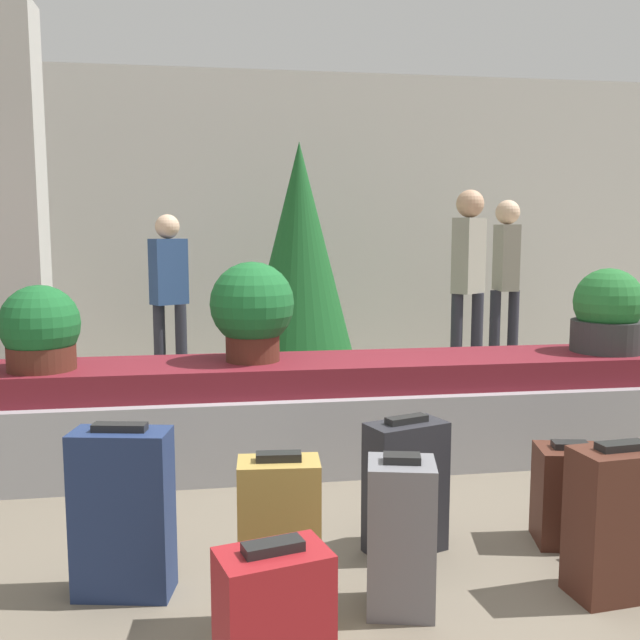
% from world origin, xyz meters
% --- Properties ---
extents(ground_plane, '(18.00, 18.00, 0.00)m').
position_xyz_m(ground_plane, '(0.00, 0.00, 0.00)').
color(ground_plane, '#6B6051').
extents(back_wall, '(18.00, 0.06, 3.20)m').
position_xyz_m(back_wall, '(0.00, 5.12, 1.60)').
color(back_wall, silver).
rests_on(back_wall, ground_plane).
extents(carousel, '(6.17, 0.80, 0.65)m').
position_xyz_m(carousel, '(0.00, 1.38, 0.31)').
color(carousel, '#9E9EA3').
rests_on(carousel, ground_plane).
extents(pillar, '(0.41, 0.41, 3.20)m').
position_xyz_m(pillar, '(-2.17, 3.02, 1.60)').
color(pillar, beige).
rests_on(pillar, ground_plane).
extents(suitcase_0, '(0.30, 0.29, 0.62)m').
position_xyz_m(suitcase_0, '(0.03, -0.44, 0.30)').
color(suitcase_0, slate).
rests_on(suitcase_0, ground_plane).
extents(suitcase_1, '(0.41, 0.26, 0.71)m').
position_xyz_m(suitcase_1, '(-1.04, -0.15, 0.34)').
color(suitcase_1, navy).
rests_on(suitcase_1, ground_plane).
extents(suitcase_3, '(0.31, 0.20, 0.67)m').
position_xyz_m(suitcase_3, '(-0.45, -0.49, 0.32)').
color(suitcase_3, '#A3843D').
rests_on(suitcase_3, ground_plane).
extents(suitcase_4, '(0.39, 0.26, 0.63)m').
position_xyz_m(suitcase_4, '(0.91, -0.47, 0.31)').
color(suitcase_4, '#472319').
rests_on(suitcase_4, ground_plane).
extents(suitcase_6, '(0.40, 0.29, 0.63)m').
position_xyz_m(suitcase_6, '(0.19, 0.05, 0.30)').
color(suitcase_6, '#232328').
rests_on(suitcase_6, ground_plane).
extents(suitcase_7, '(0.34, 0.30, 0.49)m').
position_xyz_m(suitcase_7, '(0.96, 0.01, 0.23)').
color(suitcase_7, '#472319').
rests_on(suitcase_7, ground_plane).
extents(potted_plant_0, '(0.52, 0.52, 0.62)m').
position_xyz_m(potted_plant_0, '(-0.42, 1.41, 0.97)').
color(potted_plant_0, '#4C2319').
rests_on(potted_plant_0, carousel).
extents(potted_plant_1, '(0.46, 0.46, 0.50)m').
position_xyz_m(potted_plant_1, '(-1.65, 1.31, 0.89)').
color(potted_plant_1, '#4C2319').
rests_on(potted_plant_1, carousel).
extents(potted_plant_2, '(0.47, 0.47, 0.56)m').
position_xyz_m(potted_plant_2, '(1.94, 1.38, 0.91)').
color(potted_plant_2, '#2D2D2D').
rests_on(potted_plant_2, carousel).
extents(traveler_0, '(0.31, 0.33, 1.76)m').
position_xyz_m(traveler_0, '(2.32, 3.92, 1.06)').
color(traveler_0, '#282833').
rests_on(traveler_0, ground_plane).
extents(traveler_1, '(0.37, 0.32, 1.60)m').
position_xyz_m(traveler_1, '(-1.05, 3.80, 0.95)').
color(traveler_1, '#282833').
rests_on(traveler_1, ground_plane).
extents(traveler_2, '(0.36, 0.34, 1.83)m').
position_xyz_m(traveler_2, '(1.70, 3.34, 1.11)').
color(traveler_2, '#282833').
rests_on(traveler_2, ground_plane).
extents(decorated_tree, '(1.06, 1.06, 2.24)m').
position_xyz_m(decorated_tree, '(0.14, 3.44, 1.21)').
color(decorated_tree, '#4C331E').
rests_on(decorated_tree, ground_plane).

